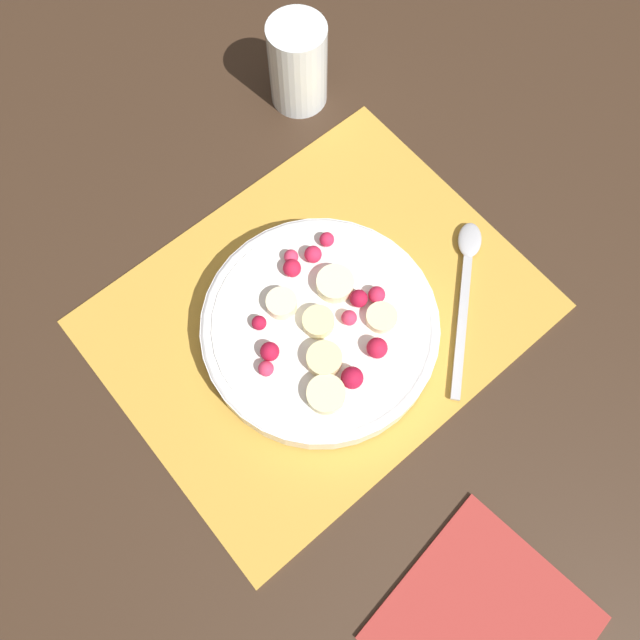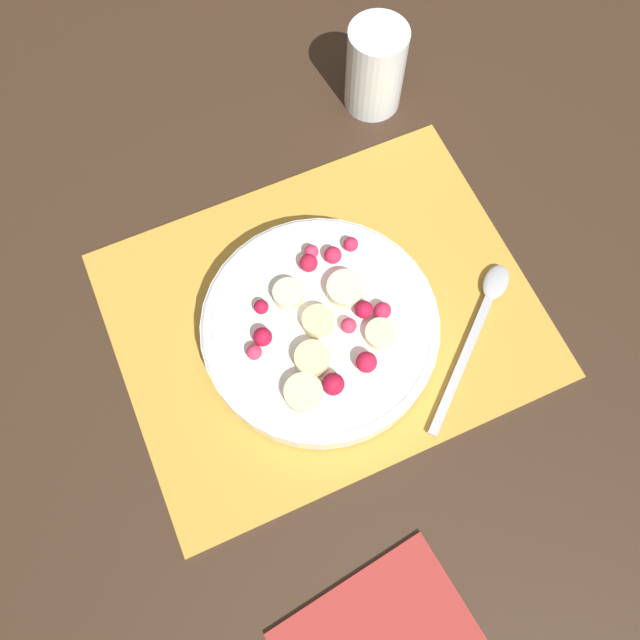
% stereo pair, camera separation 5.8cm
% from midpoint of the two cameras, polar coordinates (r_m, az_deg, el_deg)
% --- Properties ---
extents(ground_plane, '(3.00, 3.00, 0.00)m').
position_cam_midpoint_polar(ground_plane, '(0.63, 3.02, 0.12)').
color(ground_plane, '#382619').
extents(placemat, '(0.41, 0.32, 0.01)m').
position_cam_midpoint_polar(placemat, '(0.63, 3.03, 0.22)').
color(placemat, gold).
rests_on(placemat, ground_plane).
extents(fruit_bowl, '(0.23, 0.23, 0.05)m').
position_cam_midpoint_polar(fruit_bowl, '(0.60, 2.77, -1.05)').
color(fruit_bowl, white).
rests_on(fruit_bowl, placemat).
extents(spoon, '(0.16, 0.14, 0.01)m').
position_cam_midpoint_polar(spoon, '(0.65, 17.10, 0.13)').
color(spoon, '#B2B2B7').
rests_on(spoon, placemat).
extents(drinking_glass, '(0.06, 0.06, 0.10)m').
position_cam_midpoint_polar(drinking_glass, '(0.73, 7.48, 21.61)').
color(drinking_glass, white).
rests_on(drinking_glass, ground_plane).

